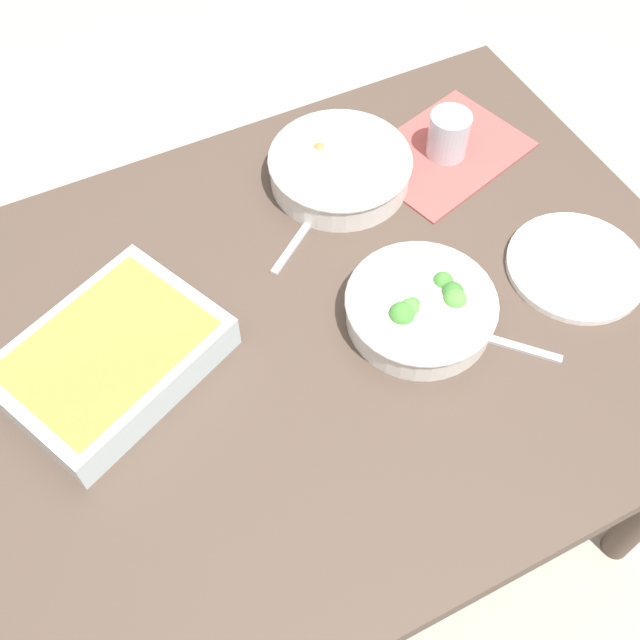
{
  "coord_description": "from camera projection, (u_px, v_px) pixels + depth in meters",
  "views": [
    {
      "loc": [
        0.29,
        0.59,
        1.7
      ],
      "look_at": [
        0.0,
        0.0,
        0.74
      ],
      "focal_mm": 43.13,
      "sensor_mm": 36.0,
      "label": 1
    }
  ],
  "objects": [
    {
      "name": "stew_bowl",
      "position": [
        340.0,
        167.0,
        1.31
      ],
      "size": [
        0.25,
        0.25,
        0.06
      ],
      "color": "silver",
      "rests_on": "dining_table"
    },
    {
      "name": "drink_cup",
      "position": [
        448.0,
        137.0,
        1.34
      ],
      "size": [
        0.07,
        0.07,
        0.08
      ],
      "color": "#B2BCC6",
      "rests_on": "dining_table"
    },
    {
      "name": "spoon_by_broccoli",
      "position": [
        486.0,
        337.0,
        1.14
      ],
      "size": [
        0.13,
        0.14,
        0.01
      ],
      "color": "silver",
      "rests_on": "dining_table"
    },
    {
      "name": "broccoli_bowl",
      "position": [
        421.0,
        308.0,
        1.14
      ],
      "size": [
        0.23,
        0.23,
        0.07
      ],
      "color": "silver",
      "rests_on": "dining_table"
    },
    {
      "name": "dining_table",
      "position": [
        320.0,
        351.0,
        1.24
      ],
      "size": [
        1.2,
        0.9,
        0.74
      ],
      "color": "#4C3D33",
      "rests_on": "ground_plane"
    },
    {
      "name": "spoon_by_stew",
      "position": [
        307.0,
        225.0,
        1.27
      ],
      "size": [
        0.15,
        0.12,
        0.01
      ],
      "color": "silver",
      "rests_on": "dining_table"
    },
    {
      "name": "placemat",
      "position": [
        445.0,
        153.0,
        1.37
      ],
      "size": [
        0.32,
        0.27,
        0.0
      ],
      "primitive_type": "cube",
      "rotation": [
        0.0,
        0.0,
        0.28
      ],
      "color": "#B24C47",
      "rests_on": "dining_table"
    },
    {
      "name": "side_plate",
      "position": [
        576.0,
        266.0,
        1.22
      ],
      "size": [
        0.22,
        0.22,
        0.01
      ],
      "primitive_type": "cylinder",
      "color": "white",
      "rests_on": "dining_table"
    },
    {
      "name": "baking_dish",
      "position": [
        111.0,
        357.0,
        1.09
      ],
      "size": [
        0.36,
        0.32,
        0.06
      ],
      "color": "silver",
      "rests_on": "dining_table"
    },
    {
      "name": "ground_plane",
      "position": [
        320.0,
        500.0,
        1.78
      ],
      "size": [
        6.0,
        6.0,
        0.0
      ],
      "primitive_type": "plane",
      "color": "#B2A899"
    }
  ]
}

